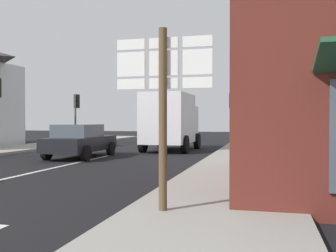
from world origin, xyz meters
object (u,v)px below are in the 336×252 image
delivery_truck (171,120)px  traffic_light_far_right (232,107)px  sedan_far (80,141)px  route_sign_post (163,100)px  traffic_light_far_left (76,108)px

delivery_truck → traffic_light_far_right: bearing=53.0°
sedan_far → route_sign_post: (6.25, -9.28, 1.24)m
sedan_far → route_sign_post: 11.26m
sedan_far → delivery_truck: size_ratio=0.84×
sedan_far → delivery_truck: delivery_truck is taller
sedan_far → route_sign_post: route_sign_post is taller
delivery_truck → route_sign_post: 14.47m
delivery_truck → traffic_light_far_left: (-7.17, 3.00, 0.84)m
sedan_far → traffic_light_far_right: (5.87, 8.70, 1.70)m
delivery_truck → traffic_light_far_right: 4.94m
sedan_far → route_sign_post: size_ratio=1.32×
sedan_far → delivery_truck: 5.70m
sedan_far → route_sign_post: bearing=-56.0°
traffic_light_far_left → sedan_far: bearing=-61.6°
route_sign_post → traffic_light_far_right: (-0.38, 17.97, 0.46)m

